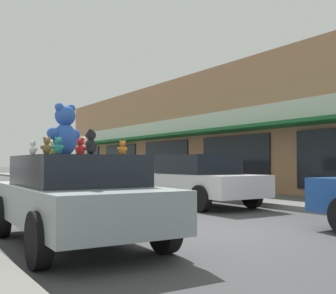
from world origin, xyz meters
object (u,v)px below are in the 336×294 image
(teddy_bear_giant, at_px, (65,131))
(parked_car_far_right, at_px, (121,175))
(teddy_bear_cream, at_px, (83,147))
(parked_car_far_center, at_px, (197,179))
(teddy_bear_brown, at_px, (47,146))
(teddy_bear_red, at_px, (80,147))
(teddy_bear_black, at_px, (91,142))
(teddy_bear_orange, at_px, (122,148))
(teddy_bear_purple, at_px, (64,145))
(teddy_bear_teal, at_px, (58,146))
(teddy_bear_yellow, at_px, (53,149))
(teddy_bear_white, at_px, (33,148))
(plush_art_car, at_px, (76,196))

(teddy_bear_giant, relative_size, parked_car_far_right, 0.21)
(teddy_bear_cream, distance_m, parked_car_far_center, 5.53)
(teddy_bear_brown, xyz_separation_m, teddy_bear_red, (0.95, 1.17, 0.04))
(teddy_bear_giant, height_order, teddy_bear_black, teddy_bear_giant)
(teddy_bear_black, bearing_deg, parked_car_far_right, -172.36)
(teddy_bear_brown, height_order, parked_car_far_center, teddy_bear_brown)
(teddy_bear_orange, height_order, parked_car_far_center, teddy_bear_orange)
(parked_car_far_right, bearing_deg, teddy_bear_red, -120.75)
(teddy_bear_purple, distance_m, teddy_bear_teal, 1.35)
(teddy_bear_cream, distance_m, teddy_bear_orange, 1.70)
(teddy_bear_brown, xyz_separation_m, parked_car_far_center, (5.81, 4.24, -0.72))
(teddy_bear_brown, height_order, teddy_bear_black, teddy_bear_black)
(teddy_bear_red, bearing_deg, teddy_bear_brown, 106.29)
(teddy_bear_black, relative_size, teddy_bear_yellow, 1.38)
(teddy_bear_red, bearing_deg, parked_car_far_center, -92.43)
(teddy_bear_yellow, bearing_deg, teddy_bear_giant, 92.28)
(teddy_bear_red, bearing_deg, teddy_bear_white, 85.18)
(plush_art_car, bearing_deg, teddy_bear_purple, 91.38)
(plush_art_car, distance_m, teddy_bear_teal, 1.12)
(parked_car_far_right, bearing_deg, teddy_bear_teal, -120.89)
(teddy_bear_black, bearing_deg, teddy_bear_white, -122.87)
(teddy_bear_giant, xyz_separation_m, teddy_bear_black, (-0.08, -1.31, -0.25))
(teddy_bear_black, relative_size, teddy_bear_orange, 1.55)
(teddy_bear_cream, xyz_separation_m, teddy_bear_orange, (-0.03, -1.70, -0.08))
(teddy_bear_white, height_order, parked_car_far_center, teddy_bear_white)
(teddy_bear_yellow, bearing_deg, teddy_bear_red, 179.63)
(teddy_bear_white, bearing_deg, parked_car_far_right, -63.70)
(teddy_bear_giant, distance_m, teddy_bear_purple, 0.40)
(teddy_bear_orange, bearing_deg, teddy_bear_brown, -3.27)
(teddy_bear_orange, relative_size, parked_car_far_center, 0.05)
(teddy_bear_brown, relative_size, parked_car_far_right, 0.06)
(teddy_bear_purple, distance_m, teddy_bear_white, 0.77)
(parked_car_far_center, bearing_deg, teddy_bear_purple, -148.42)
(teddy_bear_yellow, bearing_deg, teddy_bear_cream, -160.19)
(teddy_bear_purple, distance_m, teddy_bear_yellow, 0.18)
(teddy_bear_white, xyz_separation_m, parked_car_far_right, (5.84, 8.73, -0.71))
(teddy_bear_orange, bearing_deg, parked_car_far_center, -126.80)
(teddy_bear_giant, height_order, teddy_bear_brown, teddy_bear_giant)
(parked_car_far_center, bearing_deg, teddy_bear_yellow, -149.74)
(teddy_bear_white, distance_m, teddy_bear_yellow, 0.69)
(teddy_bear_giant, bearing_deg, parked_car_far_center, -165.16)
(teddy_bear_giant, bearing_deg, teddy_bear_red, -153.09)
(teddy_bear_cream, height_order, teddy_bear_orange, teddy_bear_cream)
(teddy_bear_orange, distance_m, parked_car_far_center, 6.57)
(teddy_bear_cream, height_order, teddy_bear_white, teddy_bear_cream)
(parked_car_far_center, xyz_separation_m, parked_car_far_right, (-0.00, 5.10, -0.01))
(teddy_bear_black, distance_m, parked_car_far_center, 7.27)
(teddy_bear_orange, relative_size, teddy_bear_red, 0.66)
(teddy_bear_cream, bearing_deg, teddy_bear_teal, 37.30)
(teddy_bear_giant, xyz_separation_m, parked_car_far_right, (5.30, 8.62, -1.01))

